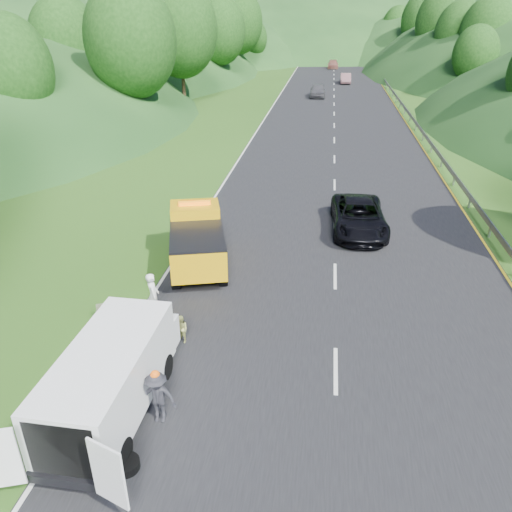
# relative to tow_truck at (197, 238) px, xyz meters

# --- Properties ---
(ground) EXTENTS (320.00, 320.00, 0.00)m
(ground) POSITION_rel_tow_truck_xyz_m (2.82, -4.36, -1.19)
(ground) COLOR #38661E
(ground) RESTS_ON ground
(road_surface) EXTENTS (14.00, 200.00, 0.02)m
(road_surface) POSITION_rel_tow_truck_xyz_m (5.82, 35.64, -1.18)
(road_surface) COLOR black
(road_surface) RESTS_ON ground
(guardrail) EXTENTS (0.06, 140.00, 1.52)m
(guardrail) POSITION_rel_tow_truck_xyz_m (13.12, 48.14, -1.19)
(guardrail) COLOR gray
(guardrail) RESTS_ON ground
(tree_line_left) EXTENTS (14.00, 140.00, 14.00)m
(tree_line_left) POSITION_rel_tow_truck_xyz_m (-16.18, 55.64, -1.19)
(tree_line_left) COLOR #2A5E1B
(tree_line_left) RESTS_ON ground
(tree_line_right) EXTENTS (14.00, 140.00, 14.00)m
(tree_line_right) POSITION_rel_tow_truck_xyz_m (25.82, 55.64, -1.19)
(tree_line_right) COLOR #2A5E1B
(tree_line_right) RESTS_ON ground
(hills_backdrop) EXTENTS (201.00, 288.60, 44.00)m
(hills_backdrop) POSITION_rel_tow_truck_xyz_m (9.32, 130.34, -1.19)
(hills_backdrop) COLOR #2D5B23
(hills_backdrop) RESTS_ON ground
(tow_truck) EXTENTS (3.53, 6.00, 2.43)m
(tow_truck) POSITION_rel_tow_truck_xyz_m (0.00, 0.00, 0.00)
(tow_truck) COLOR black
(tow_truck) RESTS_ON ground
(white_van) EXTENTS (3.32, 6.08, 2.15)m
(white_van) POSITION_rel_tow_truck_xyz_m (-0.05, -8.86, 0.03)
(white_van) COLOR black
(white_van) RESTS_ON ground
(woman) EXTENTS (0.67, 0.75, 1.71)m
(woman) POSITION_rel_tow_truck_xyz_m (-0.50, -4.27, -1.19)
(woman) COLOR white
(woman) RESTS_ON ground
(child) EXTENTS (0.59, 0.56, 0.96)m
(child) POSITION_rel_tow_truck_xyz_m (0.85, -5.59, -1.19)
(child) COLOR #BBBE65
(child) RESTS_ON ground
(worker) EXTENTS (1.00, 0.58, 1.55)m
(worker) POSITION_rel_tow_truck_xyz_m (1.22, -9.06, -1.19)
(worker) COLOR black
(worker) RESTS_ON ground
(suitcase) EXTENTS (0.37, 0.30, 0.53)m
(suitcase) POSITION_rel_tow_truck_xyz_m (-2.33, -4.57, -0.92)
(suitcase) COLOR #5B5D46
(suitcase) RESTS_ON ground
(spare_tire) EXTENTS (0.67, 0.67, 0.20)m
(spare_tire) POSITION_rel_tow_truck_xyz_m (0.89, -10.65, -1.19)
(spare_tire) COLOR black
(spare_tire) RESTS_ON ground
(passing_suv) EXTENTS (2.73, 5.51, 1.50)m
(passing_suv) POSITION_rel_tow_truck_xyz_m (6.93, 4.52, -1.19)
(passing_suv) COLOR black
(passing_suv) RESTS_ON ground
(dist_car_a) EXTENTS (1.88, 4.67, 1.59)m
(dist_car_a) POSITION_rel_tow_truck_xyz_m (3.77, 46.76, -1.19)
(dist_car_a) COLOR #434246
(dist_car_a) RESTS_ON ground
(dist_car_b) EXTENTS (1.48, 4.24, 1.40)m
(dist_car_b) POSITION_rel_tow_truck_xyz_m (7.50, 60.49, -1.19)
(dist_car_b) COLOR brown
(dist_car_b) RESTS_ON ground
(dist_car_c) EXTENTS (1.95, 4.79, 1.39)m
(dist_car_c) POSITION_rel_tow_truck_xyz_m (5.62, 81.67, -1.19)
(dist_car_c) COLOR brown
(dist_car_c) RESTS_ON ground
(dist_car_d) EXTENTS (1.88, 4.67, 1.59)m
(dist_car_d) POSITION_rel_tow_truck_xyz_m (7.97, 107.94, -1.19)
(dist_car_d) COLOR brown
(dist_car_d) RESTS_ON ground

